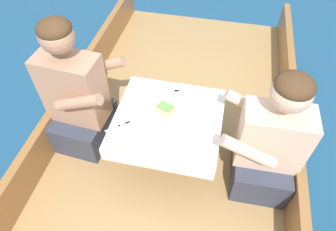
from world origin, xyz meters
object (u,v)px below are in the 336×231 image
(person_starboard, at_px, (268,145))
(coffee_cup_starboard, at_px, (149,89))
(person_port, at_px, (77,99))
(sandwich, at_px, (165,108))
(tin_can, at_px, (144,133))
(coffee_cup_port, at_px, (185,143))

(person_starboard, height_order, coffee_cup_starboard, person_starboard)
(coffee_cup_starboard, bearing_deg, person_starboard, -17.06)
(person_port, distance_m, sandwich, 0.62)
(person_starboard, height_order, tin_can, person_starboard)
(person_port, relative_size, sandwich, 7.69)
(person_starboard, xyz_separation_m, coffee_cup_port, (-0.50, -0.15, 0.07))
(coffee_cup_port, distance_m, coffee_cup_starboard, 0.52)
(coffee_cup_port, distance_m, tin_can, 0.26)
(person_starboard, xyz_separation_m, coffee_cup_starboard, (-0.83, 0.26, 0.07))
(person_port, bearing_deg, coffee_cup_port, -12.35)
(coffee_cup_port, bearing_deg, person_starboard, 16.57)
(sandwich, bearing_deg, coffee_cup_port, -54.99)
(person_starboard, bearing_deg, coffee_cup_port, 15.16)
(sandwich, relative_size, tin_can, 2.01)
(person_port, height_order, person_starboard, person_port)
(person_port, height_order, coffee_cup_starboard, person_port)
(person_port, xyz_separation_m, sandwich, (0.62, 0.01, 0.03))
(sandwich, height_order, tin_can, sandwich)
(tin_can, bearing_deg, coffee_cup_port, -6.12)
(sandwich, bearing_deg, person_port, -178.88)
(person_starboard, relative_size, coffee_cup_port, 9.78)
(coffee_cup_port, xyz_separation_m, tin_can, (-0.26, 0.03, -0.01))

